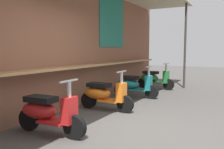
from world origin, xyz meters
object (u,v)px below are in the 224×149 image
scooter_orange (103,94)px  scooter_green (154,78)px  scooter_teal (133,85)px  scooter_red (47,112)px

scooter_orange → scooter_green: bearing=89.4°
scooter_orange → scooter_green: size_ratio=1.00×
scooter_teal → scooter_red: bearing=-93.0°
scooter_red → scooter_green: size_ratio=1.00×
scooter_orange → scooter_green: 3.70m
scooter_red → scooter_teal: 3.73m
scooter_orange → scooter_teal: same height
scooter_orange → scooter_teal: (1.81, -0.00, 0.00)m
scooter_orange → scooter_red: bearing=-90.6°
scooter_orange → scooter_teal: 1.81m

